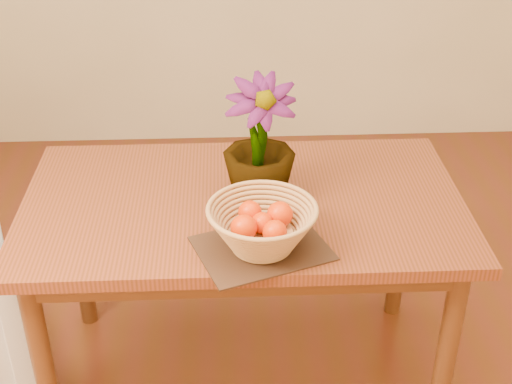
{
  "coord_description": "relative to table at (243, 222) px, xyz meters",
  "views": [
    {
      "loc": [
        -0.05,
        -1.63,
        1.93
      ],
      "look_at": [
        0.03,
        0.1,
        0.89
      ],
      "focal_mm": 50.0,
      "sensor_mm": 36.0,
      "label": 1
    }
  ],
  "objects": [
    {
      "name": "orange_pile",
      "position": [
        0.05,
        -0.27,
        0.18
      ],
      "size": [
        0.18,
        0.17,
        0.07
      ],
      "rotation": [
        0.0,
        0.0,
        -0.06
      ],
      "color": "#EB3A03",
      "rests_on": "wicker_basket"
    },
    {
      "name": "potted_plant",
      "position": [
        0.05,
        0.01,
        0.29
      ],
      "size": [
        0.23,
        0.23,
        0.4
      ],
      "primitive_type": "imported",
      "rotation": [
        0.0,
        0.0,
        0.02
      ],
      "color": "#154C15",
      "rests_on": "table"
    },
    {
      "name": "table",
      "position": [
        0.0,
        0.0,
        0.0
      ],
      "size": [
        1.4,
        0.8,
        0.75
      ],
      "color": "maroon",
      "rests_on": "floor"
    },
    {
      "name": "placemat",
      "position": [
        0.05,
        -0.27,
        0.09
      ],
      "size": [
        0.43,
        0.38,
        0.01
      ],
      "primitive_type": "cube",
      "rotation": [
        0.0,
        0.0,
        0.35
      ],
      "color": "#351E13",
      "rests_on": "table"
    },
    {
      "name": "wicker_basket",
      "position": [
        0.05,
        -0.27,
        0.16
      ],
      "size": [
        0.31,
        0.31,
        0.13
      ],
      "color": "tan",
      "rests_on": "placemat"
    }
  ]
}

